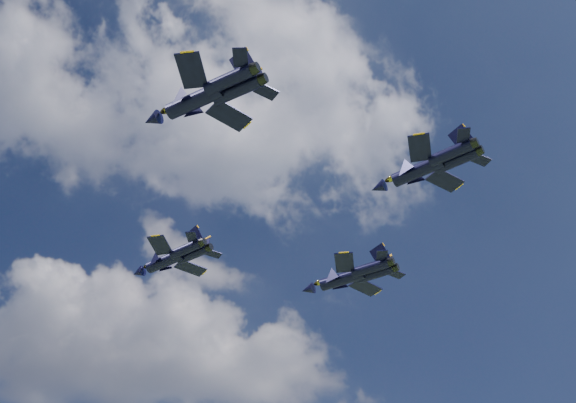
{
  "coord_description": "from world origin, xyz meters",
  "views": [
    {
      "loc": [
        -0.93,
        -64.9,
        3.27
      ],
      "look_at": [
        5.91,
        8.12,
        65.21
      ],
      "focal_mm": 45.0,
      "sensor_mm": 36.0,
      "label": 1
    }
  ],
  "objects_px": {
    "jet_slot": "(414,172)",
    "jet_right": "(339,280)",
    "jet_lead": "(163,262)",
    "jet_left": "(191,102)"
  },
  "relations": [
    {
      "from": "jet_lead",
      "to": "jet_right",
      "type": "relative_size",
      "value": 0.88
    },
    {
      "from": "jet_right",
      "to": "jet_slot",
      "type": "xyz_separation_m",
      "value": [
        5.77,
        -24.6,
        -0.06
      ]
    },
    {
      "from": "jet_slot",
      "to": "jet_left",
      "type": "bearing_deg",
      "value": 142.77
    },
    {
      "from": "jet_right",
      "to": "jet_lead",
      "type": "bearing_deg",
      "value": 128.48
    },
    {
      "from": "jet_left",
      "to": "jet_right",
      "type": "height_order",
      "value": "jet_left"
    },
    {
      "from": "jet_slot",
      "to": "jet_right",
      "type": "bearing_deg",
      "value": 52.97
    },
    {
      "from": "jet_lead",
      "to": "jet_slot",
      "type": "height_order",
      "value": "jet_lead"
    },
    {
      "from": "jet_left",
      "to": "jet_right",
      "type": "distance_m",
      "value": 38.19
    },
    {
      "from": "jet_lead",
      "to": "jet_left",
      "type": "height_order",
      "value": "jet_left"
    },
    {
      "from": "jet_right",
      "to": "jet_slot",
      "type": "height_order",
      "value": "jet_right"
    }
  ]
}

